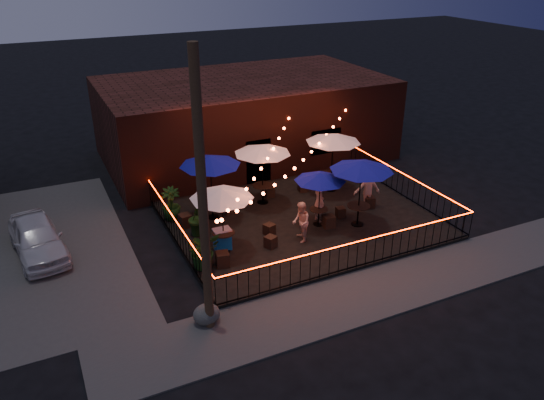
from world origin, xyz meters
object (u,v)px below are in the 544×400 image
at_px(cafe_table_4, 362,167).
at_px(cooler, 222,239).
at_px(cafe_table_0, 222,194).
at_px(cafe_table_5, 333,139).
at_px(cafe_table_2, 320,178).
at_px(cafe_table_3, 262,150).
at_px(boulder, 207,314).
at_px(cafe_table_1, 210,162).
at_px(utility_pole, 203,202).

xyz_separation_m(cafe_table_4, cooler, (-5.40, 0.49, -2.01)).
height_order(cafe_table_0, cafe_table_5, cafe_table_5).
relative_size(cafe_table_2, cafe_table_3, 0.93).
xyz_separation_m(cafe_table_0, boulder, (-1.82, -3.39, -2.05)).
bearing_deg(cafe_table_5, cafe_table_4, -103.18).
xyz_separation_m(cafe_table_0, cooler, (0.00, 0.13, -1.81)).
relative_size(cafe_table_0, cafe_table_4, 1.08).
bearing_deg(cafe_table_4, boulder, -157.23).
height_order(cafe_table_4, cafe_table_5, cafe_table_4).
bearing_deg(cafe_table_1, cafe_table_2, -33.67).
bearing_deg(utility_pole, cafe_table_5, 39.16).
bearing_deg(cafe_table_3, boulder, -126.35).
distance_m(cafe_table_0, cafe_table_5, 6.82).
bearing_deg(cafe_table_0, cafe_table_4, -3.79).
bearing_deg(cafe_table_0, boulder, -118.27).
bearing_deg(boulder, cafe_table_0, 61.73).
bearing_deg(cafe_table_2, cafe_table_0, -175.79).
bearing_deg(cafe_table_0, cafe_table_1, 78.69).
height_order(cafe_table_0, cooler, cafe_table_0).
xyz_separation_m(cafe_table_0, cafe_table_3, (2.90, 3.02, 0.13)).
xyz_separation_m(cafe_table_0, cafe_table_4, (5.40, -0.36, 0.20)).
height_order(cafe_table_2, cafe_table_5, cafe_table_5).
distance_m(cafe_table_0, cafe_table_1, 2.69).
bearing_deg(cafe_table_2, utility_pole, -146.38).
bearing_deg(cooler, boulder, -116.67).
bearing_deg(cafe_table_2, cafe_table_3, 112.55).
height_order(cafe_table_1, cafe_table_2, cafe_table_1).
height_order(cafe_table_0, boulder, cafe_table_0).
bearing_deg(cafe_table_1, boulder, -111.31).
height_order(cafe_table_0, cafe_table_2, cafe_table_0).
xyz_separation_m(utility_pole, cafe_table_0, (1.79, 3.57, -1.63)).
xyz_separation_m(cafe_table_0, cafe_table_5, (6.16, 2.90, 0.17)).
distance_m(utility_pole, cafe_table_0, 4.31).
bearing_deg(cafe_table_5, cafe_table_0, -154.77).
height_order(cafe_table_3, cafe_table_4, cafe_table_4).
xyz_separation_m(utility_pole, cafe_table_4, (7.19, 3.21, -1.43)).
distance_m(utility_pole, cafe_table_4, 8.00).
distance_m(cafe_table_2, cafe_table_4, 1.58).
xyz_separation_m(cooler, boulder, (-1.82, -3.52, -0.23)).
bearing_deg(cooler, cafe_table_0, -89.74).
relative_size(cafe_table_3, boulder, 3.06).
bearing_deg(cafe_table_2, cooler, -177.64).
xyz_separation_m(cafe_table_1, cafe_table_2, (3.50, -2.33, -0.41)).
height_order(cafe_table_3, cooler, cafe_table_3).
relative_size(utility_pole, cafe_table_1, 2.88).
height_order(cafe_table_2, cafe_table_4, cafe_table_4).
relative_size(utility_pole, boulder, 9.48).
bearing_deg(cafe_table_4, cafe_table_2, 154.50).
xyz_separation_m(utility_pole, cafe_table_5, (7.95, 6.47, -1.46)).
bearing_deg(boulder, cafe_table_1, 68.69).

